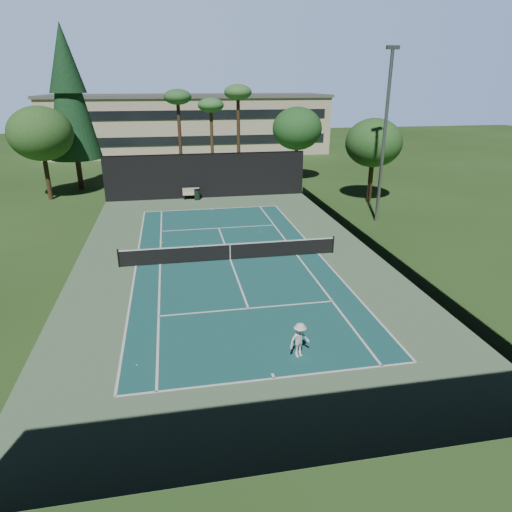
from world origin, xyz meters
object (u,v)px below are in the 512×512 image
(tennis_net, at_px, (230,251))
(park_bench, at_px, (191,193))
(tennis_ball_b, at_px, (200,240))
(tennis_ball_d, at_px, (162,243))
(trash_bin, at_px, (197,195))
(player, at_px, (300,340))
(tennis_ball_a, at_px, (137,365))
(tennis_ball_c, at_px, (261,232))

(tennis_net, bearing_deg, park_bench, 95.39)
(tennis_net, xyz_separation_m, tennis_ball_b, (-1.54, 3.85, -0.53))
(tennis_ball_d, bearing_deg, trash_bin, 75.18)
(player, distance_m, tennis_ball_a, 6.19)
(tennis_ball_b, bearing_deg, park_bench, 89.71)
(tennis_net, bearing_deg, tennis_ball_b, 111.84)
(tennis_ball_b, relative_size, trash_bin, 0.06)
(player, height_order, tennis_ball_d, player)
(tennis_net, xyz_separation_m, tennis_ball_d, (-4.00, 3.86, -0.52))
(trash_bin, bearing_deg, tennis_ball_d, -104.82)
(tennis_ball_c, bearing_deg, tennis_ball_d, -171.44)
(tennis_net, relative_size, tennis_ball_a, 188.03)
(park_bench, bearing_deg, tennis_net, -84.61)
(park_bench, bearing_deg, trash_bin, -32.67)
(tennis_net, xyz_separation_m, park_bench, (-1.48, 15.70, -0.01))
(tennis_net, bearing_deg, trash_bin, 93.57)
(tennis_net, distance_m, tennis_ball_a, 11.28)
(tennis_net, distance_m, tennis_ball_b, 4.18)
(player, xyz_separation_m, tennis_ball_b, (-2.81, 14.48, -0.68))
(tennis_ball_c, height_order, park_bench, park_bench)
(tennis_ball_a, bearing_deg, player, -4.46)
(tennis_ball_b, relative_size, park_bench, 0.04)
(tennis_net, distance_m, player, 10.71)
(tennis_ball_a, relative_size, park_bench, 0.05)
(tennis_net, relative_size, tennis_ball_b, 214.89)
(trash_bin, bearing_deg, tennis_ball_b, -92.90)
(park_bench, bearing_deg, tennis_ball_d, -102.01)
(tennis_ball_c, relative_size, trash_bin, 0.06)
(tennis_ball_b, bearing_deg, tennis_ball_c, 13.34)
(player, xyz_separation_m, park_bench, (-2.75, 26.33, -0.17))
(trash_bin, bearing_deg, tennis_net, -86.43)
(tennis_ball_b, height_order, tennis_ball_d, tennis_ball_d)
(tennis_ball_c, bearing_deg, trash_bin, 109.94)
(trash_bin, bearing_deg, tennis_ball_c, -70.06)
(tennis_net, bearing_deg, player, -83.20)
(tennis_ball_b, relative_size, tennis_ball_c, 1.00)
(player, xyz_separation_m, trash_bin, (-2.23, 26.00, -0.23))
(tennis_ball_d, xyz_separation_m, park_bench, (2.52, 11.84, 0.51))
(tennis_ball_a, bearing_deg, tennis_net, 64.40)
(player, height_order, park_bench, player)
(tennis_ball_d, bearing_deg, tennis_ball_a, -93.54)
(tennis_net, bearing_deg, tennis_ball_a, -115.60)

